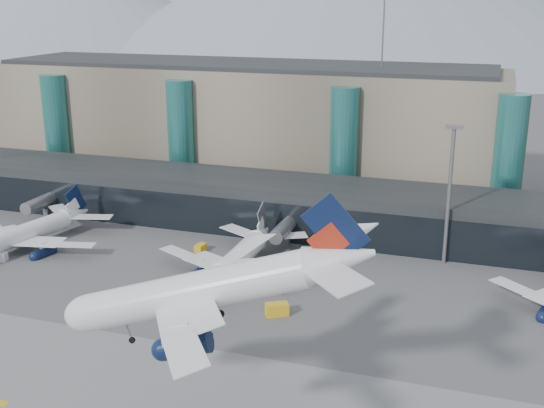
% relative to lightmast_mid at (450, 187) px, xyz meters
% --- Properties ---
extents(ground, '(900.00, 900.00, 0.00)m').
position_rel_lightmast_mid_xyz_m(ground, '(-30.00, -48.00, -14.42)').
color(ground, '#515154').
rests_on(ground, ground).
extents(concourse, '(170.00, 27.00, 10.00)m').
position_rel_lightmast_mid_xyz_m(concourse, '(-30.02, 9.73, -9.45)').
color(concourse, black).
rests_on(concourse, ground).
extents(terminal_main, '(130.00, 30.00, 31.00)m').
position_rel_lightmast_mid_xyz_m(terminal_main, '(-55.00, 42.00, 1.03)').
color(terminal_main, gray).
rests_on(terminal_main, ground).
extents(teal_towers, '(116.40, 19.40, 46.00)m').
position_rel_lightmast_mid_xyz_m(teal_towers, '(-44.99, 26.01, -0.41)').
color(teal_towers, '#297370').
rests_on(teal_towers, ground).
extents(lightmast_mid, '(3.00, 1.20, 25.60)m').
position_rel_lightmast_mid_xyz_m(lightmast_mid, '(0.00, 0.00, 0.00)').
color(lightmast_mid, slate).
rests_on(lightmast_mid, ground).
extents(hero_jet, '(35.53, 35.37, 11.51)m').
position_rel_lightmast_mid_xyz_m(hero_jet, '(-18.25, -61.34, 5.10)').
color(hero_jet, white).
rests_on(hero_jet, ground).
extents(jet_parked_left, '(32.33, 33.12, 10.66)m').
position_rel_lightmast_mid_xyz_m(jet_parked_left, '(-77.42, -15.69, -10.39)').
color(jet_parked_left, white).
rests_on(jet_parked_left, ground).
extents(jet_parked_mid, '(33.41, 32.19, 10.75)m').
position_rel_lightmast_mid_xyz_m(jet_parked_mid, '(-33.94, -15.65, -10.35)').
color(jet_parked_mid, white).
rests_on(jet_parked_mid, ground).
extents(veh_b, '(1.78, 2.67, 1.46)m').
position_rel_lightmast_mid_xyz_m(veh_b, '(-44.85, -8.73, -13.69)').
color(veh_b, yellow).
rests_on(veh_b, ground).
extents(veh_c, '(4.18, 2.96, 2.10)m').
position_rel_lightmast_mid_xyz_m(veh_c, '(-25.52, -21.32, -13.37)').
color(veh_c, '#49484D').
rests_on(veh_c, ground).
extents(veh_g, '(2.28, 2.88, 1.47)m').
position_rel_lightmast_mid_xyz_m(veh_g, '(-18.16, -12.22, -13.68)').
color(veh_g, silver).
rests_on(veh_g, ground).
extents(veh_h, '(3.92, 3.33, 1.92)m').
position_rel_lightmast_mid_xyz_m(veh_h, '(-22.56, -30.00, -13.46)').
color(veh_h, yellow).
rests_on(veh_h, ground).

